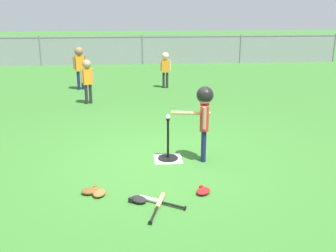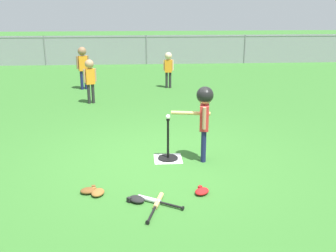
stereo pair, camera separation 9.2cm
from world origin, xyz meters
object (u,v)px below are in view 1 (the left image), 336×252
at_px(spare_bat_wood, 159,203).
at_px(glove_tossed_aside, 90,191).
at_px(baseball_on_tee, 168,117).
at_px(fielder_near_right, 79,62).
at_px(batting_tee, 168,153).
at_px(batter_child, 204,108).
at_px(spare_bat_silver, 156,201).
at_px(glove_by_plate, 99,193).
at_px(fielder_near_left, 165,65).
at_px(glove_outfield_drop, 138,199).
at_px(glove_near_bats, 203,191).
at_px(fielder_deep_center, 87,76).

distance_m(spare_bat_wood, glove_tossed_aside, 0.96).
bearing_deg(baseball_on_tee, fielder_near_right, 110.12).
bearing_deg(batting_tee, baseball_on_tee, 180.00).
relative_size(batter_child, spare_bat_silver, 2.09).
xyz_separation_m(batter_child, glove_tossed_aside, (-1.66, -1.01, -0.81)).
relative_size(batting_tee, glove_tossed_aside, 2.73).
xyz_separation_m(batter_child, spare_bat_wood, (-0.79, -1.42, -0.82)).
bearing_deg(glove_by_plate, batter_child, 34.90).
bearing_deg(batter_child, spare_bat_silver, -121.52).
height_order(batting_tee, fielder_near_right, fielder_near_right).
height_order(fielder_near_left, spare_bat_silver, fielder_near_left).
distance_m(baseball_on_tee, glove_by_plate, 1.68).
xyz_separation_m(glove_by_plate, glove_outfield_drop, (0.50, -0.22, 0.00)).
xyz_separation_m(spare_bat_wood, glove_near_bats, (0.60, 0.28, 0.01)).
bearing_deg(glove_near_bats, fielder_near_left, 89.50).
height_order(batting_tee, glove_near_bats, batting_tee).
distance_m(batter_child, fielder_near_right, 6.16).
bearing_deg(fielder_near_left, glove_tossed_aside, -103.01).
height_order(fielder_deep_center, glove_tossed_aside, fielder_deep_center).
xyz_separation_m(batter_child, glove_outfield_drop, (-1.04, -1.30, -0.81)).
distance_m(batter_child, spare_bat_silver, 1.78).
bearing_deg(fielder_near_right, glove_outfield_drop, -77.60).
distance_m(batter_child, glove_near_bats, 1.41).
xyz_separation_m(baseball_on_tee, spare_bat_wood, (-0.25, -1.52, -0.67)).
bearing_deg(baseball_on_tee, glove_by_plate, -130.38).
xyz_separation_m(baseball_on_tee, batter_child, (0.54, -0.10, 0.15)).
distance_m(fielder_near_right, glove_outfield_drop, 7.11).
bearing_deg(glove_near_bats, glove_outfield_drop, -169.34).
relative_size(fielder_near_right, spare_bat_wood, 1.72).
bearing_deg(fielder_near_right, fielder_deep_center, -77.12).
height_order(glove_by_plate, glove_outfield_drop, same).
bearing_deg(glove_by_plate, fielder_deep_center, 97.19).
xyz_separation_m(batter_child, fielder_near_left, (-0.13, 5.62, -0.18)).
relative_size(fielder_near_left, glove_tossed_aside, 4.27).
bearing_deg(glove_by_plate, glove_near_bats, -2.74).
bearing_deg(glove_tossed_aside, batting_tee, 44.78).
height_order(spare_bat_silver, glove_by_plate, glove_by_plate).
xyz_separation_m(glove_near_bats, glove_tossed_aside, (-1.47, 0.13, 0.00)).
bearing_deg(fielder_deep_center, batter_child, -60.89).
distance_m(glove_by_plate, glove_outfield_drop, 0.55).
height_order(spare_bat_wood, glove_outfield_drop, glove_outfield_drop).
relative_size(baseball_on_tee, fielder_near_left, 0.07).
xyz_separation_m(baseball_on_tee, glove_tossed_aside, (-1.12, -1.11, -0.66)).
bearing_deg(fielder_near_left, glove_outfield_drop, -97.49).
relative_size(batting_tee, glove_near_bats, 2.44).
distance_m(spare_bat_silver, glove_by_plate, 0.77).
xyz_separation_m(glove_near_bats, glove_outfield_drop, (-0.85, -0.16, 0.00)).
height_order(baseball_on_tee, glove_outfield_drop, baseball_on_tee).
height_order(batter_child, fielder_deep_center, batter_child).
relative_size(fielder_near_left, glove_outfield_drop, 3.82).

